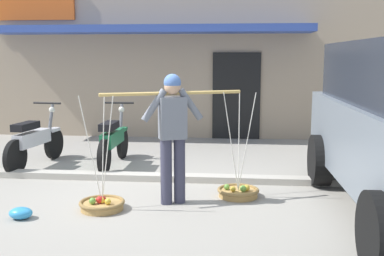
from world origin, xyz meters
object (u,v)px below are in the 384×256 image
fruit_vendor (173,130)px  motorcycle_nearest_shop (34,141)px  fruit_basket_left_side (238,191)px  motorcycle_second_in_row (113,141)px  fruit_basket_right_side (102,204)px  plastic_litter_bag (21,213)px

fruit_vendor → motorcycle_nearest_shop: size_ratio=0.95×
fruit_basket_left_side → motorcycle_second_in_row: fruit_basket_left_side is taller
fruit_vendor → motorcycle_nearest_shop: (-2.68, 1.80, -0.53)m
motorcycle_nearest_shop → motorcycle_second_in_row: 1.37m
fruit_vendor → fruit_basket_right_side: bearing=-157.2°
fruit_basket_left_side → fruit_basket_right_side: 1.85m
fruit_basket_right_side → plastic_litter_bag: (-0.87, -0.41, -0.01)m
motorcycle_second_in_row → plastic_litter_bag: motorcycle_second_in_row is taller
fruit_vendor → motorcycle_nearest_shop: 3.27m
fruit_vendor → fruit_basket_left_side: (0.86, 0.35, -0.90)m
fruit_vendor → plastic_litter_bag: (-1.72, -0.77, -0.91)m
fruit_vendor → fruit_basket_right_side: 1.29m
fruit_basket_left_side → plastic_litter_bag: size_ratio=5.18×
motorcycle_nearest_shop → fruit_basket_right_side: bearing=-49.8°
fruit_basket_left_side → fruit_basket_right_side: size_ratio=1.00×
fruit_basket_right_side → plastic_litter_bag: 0.96m
fruit_vendor → fruit_basket_left_side: bearing=22.5°
motorcycle_nearest_shop → plastic_litter_bag: size_ratio=6.48×
fruit_vendor → plastic_litter_bag: bearing=-155.8°
fruit_basket_left_side → fruit_basket_right_side: (-1.71, -0.71, 0.00)m
fruit_basket_left_side → plastic_litter_bag: bearing=-156.4°
fruit_basket_right_side → fruit_basket_left_side: bearing=22.6°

